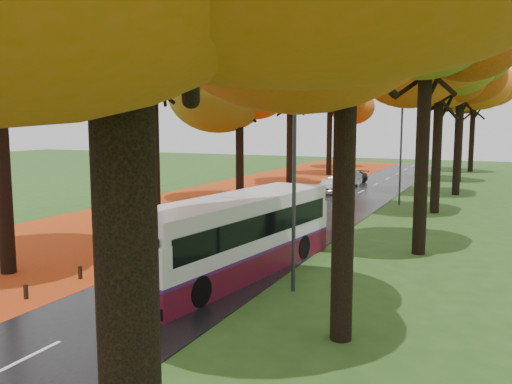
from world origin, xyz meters
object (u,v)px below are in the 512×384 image
Objects in this scene: car_white at (328,186)px; car_silver at (345,179)px; streetlamp_mid at (398,139)px; streetlamp_far at (433,133)px; car_dark at (352,177)px; bus at (235,234)px; streetlamp_near at (287,158)px.

car_silver is at bearing 70.11° from car_white.
streetlamp_mid is at bearing -49.20° from car_white.
streetlamp_mid is at bearing -46.31° from car_silver.
car_dark is at bearing -122.56° from streetlamp_far.
streetlamp_mid reaches higher than car_white.
streetlamp_far is 1.73× the size of car_silver.
bus is at bearing -98.24° from car_white.
streetlamp_mid reaches higher than car_dark.
bus is at bearing -64.28° from car_dark.
streetlamp_far is 12.40m from car_dark.
car_silver is (0.24, 4.43, 0.14)m from car_white.
car_dark is at bearing 73.27° from car_white.
streetlamp_mid is 1.73× the size of car_silver.
streetlamp_far reaches higher than car_white.
car_silver is at bearing -66.92° from car_dark.
car_dark is at bearing 117.42° from streetlamp_mid.
bus is 25.22m from car_white.
streetlamp_mid is (0.00, 22.00, 0.00)m from streetlamp_near.
streetlamp_near is at bearing -90.00° from streetlamp_mid.
streetlamp_far is at bearing 76.74° from car_dark.
streetlamp_far is at bearing 94.10° from bus.
car_dark is (0.00, 8.13, -0.05)m from car_white.
car_dark is at bearing 101.81° from car_silver.
streetlamp_far is (0.00, 44.00, 0.00)m from streetlamp_near.
streetlamp_near is at bearing -15.20° from bus.
streetlamp_mid is 8.49m from car_white.
streetlamp_near reaches higher than car_dark.
car_white is at bearing -109.29° from streetlamp_far.
car_white reaches higher than car_dark.
streetlamp_far is at bearing 90.00° from streetlamp_mid.
streetlamp_near and streetlamp_mid have the same top height.
car_dark is (-0.24, 3.70, -0.19)m from car_silver.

